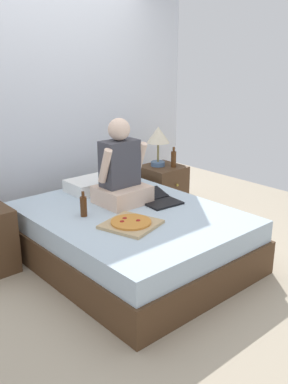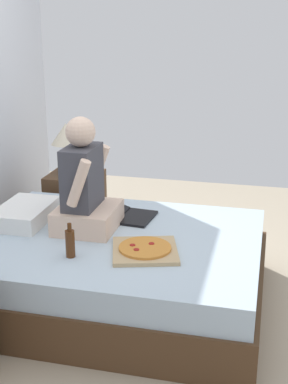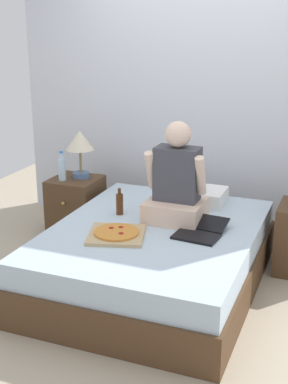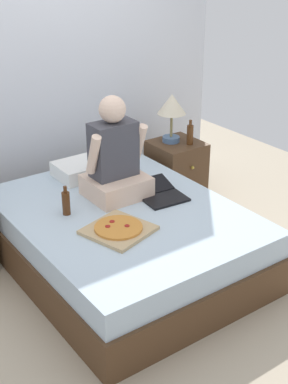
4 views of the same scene
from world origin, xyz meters
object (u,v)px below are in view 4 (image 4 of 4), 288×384
(nightstand_right, at_px, (176,171))
(lamp_on_right_nightstand, at_px, (172,107))
(beer_bottle_on_bed, at_px, (66,203))
(laptop, at_px, (161,194))
(bed, at_px, (123,238))
(pizza_box, at_px, (118,229))
(beer_bottle, at_px, (190,134))
(person_seated, at_px, (115,160))

(nightstand_right, bearing_deg, lamp_on_right_nightstand, 120.93)
(beer_bottle_on_bed, bearing_deg, lamp_on_right_nightstand, 21.87)
(lamp_on_right_nightstand, relative_size, laptop, 1.02)
(bed, bearing_deg, pizza_box, -128.68)
(beer_bottle, bearing_deg, beer_bottle_on_bed, -164.69)
(beer_bottle_on_bed, bearing_deg, pizza_box, -68.94)
(nightstand_right, distance_m, pizza_box, 1.58)
(laptop, bearing_deg, nightstand_right, 44.05)
(person_seated, bearing_deg, lamp_on_right_nightstand, 27.97)
(laptop, xyz_separation_m, pizza_box, (-0.55, -0.26, -0.00))
(bed, xyz_separation_m, laptop, (0.35, 0.01, 0.26))
(bed, height_order, beer_bottle_on_bed, beer_bottle_on_bed)
(laptop, bearing_deg, person_seated, 138.21)
(pizza_box, bearing_deg, beer_bottle_on_bed, 111.06)
(bed, relative_size, beer_bottle_on_bed, 8.95)
(bed, xyz_separation_m, beer_bottle, (1.12, 0.58, 0.43))
(lamp_on_right_nightstand, xyz_separation_m, laptop, (-0.67, -0.73, -0.39))
(pizza_box, xyz_separation_m, beer_bottle_on_bed, (-0.17, 0.43, 0.07))
(lamp_on_right_nightstand, height_order, beer_bottle_on_bed, lamp_on_right_nightstand)
(beer_bottle, bearing_deg, nightstand_right, 125.01)
(person_seated, height_order, beer_bottle_on_bed, person_seated)
(nightstand_right, xyz_separation_m, lamp_on_right_nightstand, (-0.03, 0.05, 0.61))
(lamp_on_right_nightstand, height_order, person_seated, person_seated)
(nightstand_right, distance_m, laptop, 1.00)
(bed, distance_m, person_seated, 0.59)
(pizza_box, distance_m, beer_bottle_on_bed, 0.47)
(bed, distance_m, beer_bottle_on_bed, 0.53)
(nightstand_right, xyz_separation_m, person_seated, (-0.96, -0.44, 0.48))
(nightstand_right, relative_size, pizza_box, 1.14)
(laptop, relative_size, pizza_box, 0.89)
(laptop, bearing_deg, lamp_on_right_nightstand, 47.35)
(nightstand_right, relative_size, beer_bottle, 2.46)
(bed, height_order, lamp_on_right_nightstand, lamp_on_right_nightstand)
(beer_bottle, xyz_separation_m, person_seated, (-1.03, -0.34, 0.11))
(beer_bottle, distance_m, pizza_box, 1.57)
(laptop, bearing_deg, beer_bottle_on_bed, 166.73)
(beer_bottle, relative_size, beer_bottle_on_bed, 1.05)
(beer_bottle, relative_size, person_seated, 0.29)
(beer_bottle, bearing_deg, pizza_box, -147.73)
(nightstand_right, bearing_deg, bed, -146.98)
(lamp_on_right_nightstand, distance_m, laptop, 1.06)
(bed, height_order, beer_bottle, beer_bottle)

